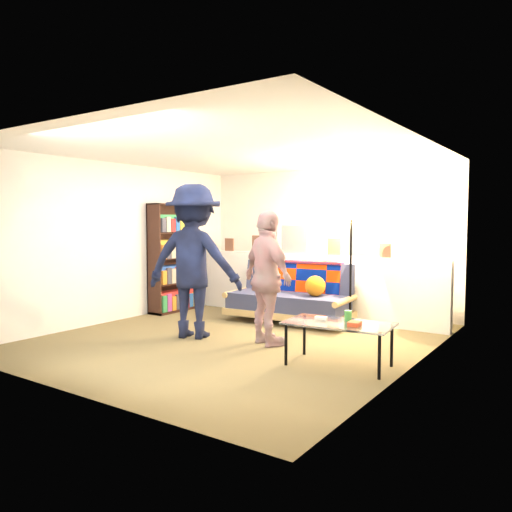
% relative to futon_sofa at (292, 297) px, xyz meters
% --- Properties ---
extents(ground, '(5.00, 5.00, 0.00)m').
position_rel_futon_sofa_xyz_m(ground, '(-0.02, -1.34, -0.37)').
color(ground, brown).
rests_on(ground, ground).
extents(room_shell, '(4.60, 5.05, 2.45)m').
position_rel_futon_sofa_xyz_m(room_shell, '(-0.02, -0.87, 1.30)').
color(room_shell, silver).
rests_on(room_shell, ground).
extents(half_wall_ledge, '(4.45, 0.15, 1.00)m').
position_rel_futon_sofa_xyz_m(half_wall_ledge, '(-0.02, 0.46, 0.13)').
color(half_wall_ledge, silver).
rests_on(half_wall_ledge, ground).
extents(ledge_decor, '(2.97, 0.02, 0.45)m').
position_rel_futon_sofa_xyz_m(ledge_decor, '(-0.25, 0.44, 0.80)').
color(ledge_decor, brown).
rests_on(ledge_decor, half_wall_ledge).
extents(futon_sofa, '(1.93, 1.03, 0.80)m').
position_rel_futon_sofa_xyz_m(futon_sofa, '(0.00, 0.00, 0.00)').
color(futon_sofa, tan).
rests_on(futon_sofa, ground).
extents(bookshelf, '(0.30, 0.90, 1.81)m').
position_rel_futon_sofa_xyz_m(bookshelf, '(-2.10, -0.36, 0.47)').
color(bookshelf, black).
rests_on(bookshelf, ground).
extents(coffee_table, '(1.15, 0.70, 0.57)m').
position_rel_futon_sofa_xyz_m(coffee_table, '(1.58, -1.74, 0.06)').
color(coffee_table, black).
rests_on(coffee_table, ground).
extents(floor_lamp, '(0.37, 0.31, 1.61)m').
position_rel_futon_sofa_xyz_m(floor_lamp, '(0.87, 0.19, 0.76)').
color(floor_lamp, black).
rests_on(floor_lamp, ground).
extents(person_left, '(1.45, 1.10, 2.00)m').
position_rel_futon_sofa_xyz_m(person_left, '(-0.56, -1.58, 0.62)').
color(person_left, black).
rests_on(person_left, ground).
extents(person_right, '(1.04, 0.79, 1.65)m').
position_rel_futon_sofa_xyz_m(person_right, '(0.47, -1.41, 0.45)').
color(person_right, pink).
rests_on(person_right, ground).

